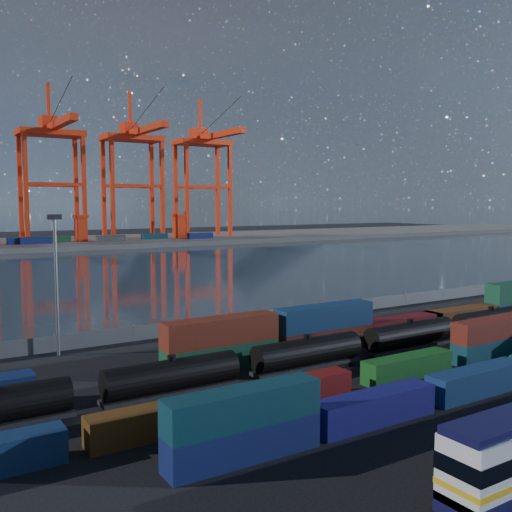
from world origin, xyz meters
TOP-DOWN VIEW (x-y plane):
  - ground at (0.00, 0.00)m, footprint 700.00×700.00m
  - harbor_water at (0.00, 105.00)m, footprint 700.00×700.00m
  - far_quay at (0.00, 210.00)m, footprint 700.00×70.00m
  - container_row_south at (-8.75, -9.05)m, footprint 140.00×2.38m
  - container_row_north at (12.00, 10.74)m, footprint 141.97×2.68m
  - tanker_string at (-24.81, 5.04)m, footprint 106.22×2.84m
  - waterfront_fence at (-0.00, 28.00)m, footprint 160.12×0.12m
  - yard_light_mast at (-30.00, 26.00)m, footprint 1.60×0.40m
  - gantry_cranes at (-7.50, 203.21)m, footprint 201.02×49.96m
  - quay_containers at (-11.00, 195.46)m, footprint 172.58×10.99m
  - straddle_carriers at (-2.50, 200.00)m, footprint 140.00×7.00m

SIDE VIEW (x-z plane):
  - ground at x=0.00m, z-range 0.00..0.00m
  - harbor_water at x=0.00m, z-range 0.01..0.01m
  - far_quay at x=0.00m, z-range 0.00..2.00m
  - waterfront_fence at x=0.00m, z-range -0.10..2.10m
  - tanker_string at x=-24.81m, z-range 0.01..4.07m
  - container_row_south at x=-8.75m, z-range -0.49..4.58m
  - container_row_north at x=12.00m, z-range -0.77..4.94m
  - quay_containers at x=-11.00m, z-range 2.00..4.60m
  - straddle_carriers at x=-2.50m, z-range 2.27..13.37m
  - yard_light_mast at x=-30.00m, z-range 1.00..17.60m
  - gantry_cranes at x=-7.50m, z-range 7.64..75.30m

